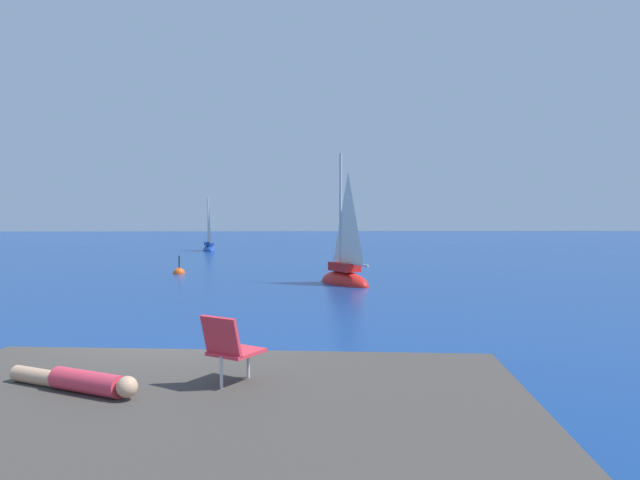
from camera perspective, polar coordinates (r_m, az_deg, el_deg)
ground_plane at (r=10.29m, az=-13.00°, el=-13.82°), size 160.00×160.00×0.00m
shore_ledge at (r=6.60m, az=-11.10°, el=-18.86°), size 7.21×4.69×0.99m
boulder_seaward at (r=9.05m, az=-14.57°, el=-16.19°), size 1.42×1.44×0.79m
boulder_inland at (r=8.62m, az=-4.55°, el=-17.08°), size 1.68×1.52×0.85m
sailboat_near at (r=23.71m, az=2.43°, el=-3.57°), size 2.45×3.18×5.84m
sailboat_far at (r=44.75m, az=-10.85°, el=-0.75°), size 1.51×2.44×4.40m
person_sunbather at (r=6.93m, az=-22.61°, el=-12.66°), size 1.63×0.93×0.25m
beach_chair at (r=6.65m, az=-8.84°, el=-10.22°), size 0.73×0.76×0.80m
marker_buoy at (r=28.49m, az=-13.64°, el=-3.21°), size 0.56×0.56×1.13m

